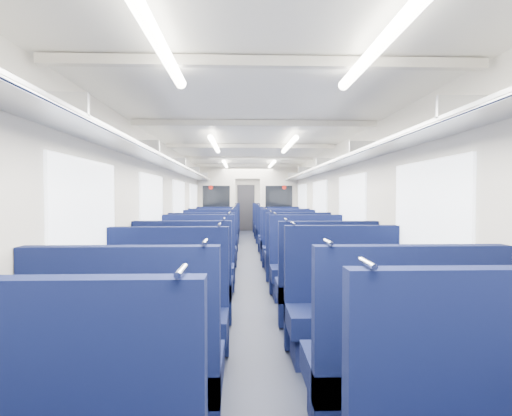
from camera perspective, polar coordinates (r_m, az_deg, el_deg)
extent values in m
cube|color=black|center=(8.54, -0.97, -8.45)|extent=(2.80, 18.00, 0.01)
cube|color=silver|center=(8.45, -0.98, 7.44)|extent=(2.80, 18.00, 0.01)
cube|color=beige|center=(8.50, -10.45, -0.55)|extent=(0.02, 18.00, 2.35)
cube|color=black|center=(8.57, -10.32, -6.07)|extent=(0.03, 17.90, 0.70)
cube|color=beige|center=(8.55, 8.45, -0.53)|extent=(0.02, 18.00, 2.35)
cube|color=black|center=(8.62, 8.32, -6.02)|extent=(0.03, 17.90, 0.70)
cube|color=beige|center=(17.41, -1.46, 0.61)|extent=(2.80, 0.02, 2.35)
cube|color=#B2B5BA|center=(8.49, -9.28, 4.82)|extent=(0.34, 17.40, 0.04)
cylinder|color=silver|center=(8.46, -8.06, 4.70)|extent=(0.02, 17.40, 0.02)
cube|color=#B2B5BA|center=(2.69, -26.36, 13.22)|extent=(0.34, 0.03, 0.14)
cube|color=#B2B5BA|center=(4.57, -15.80, 8.50)|extent=(0.34, 0.03, 0.14)
cube|color=#B2B5BA|center=(6.52, -11.55, 6.47)|extent=(0.34, 0.03, 0.14)
cube|color=#B2B5BA|center=(8.49, -9.28, 5.36)|extent=(0.34, 0.03, 0.14)
cube|color=#B2B5BA|center=(10.47, -7.87, 4.67)|extent=(0.34, 0.03, 0.14)
cube|color=#B2B5BA|center=(12.46, -6.91, 4.19)|extent=(0.34, 0.03, 0.14)
cube|color=#B2B5BA|center=(14.45, -6.22, 3.85)|extent=(0.34, 0.03, 0.14)
cube|color=#B2B5BA|center=(16.45, -5.70, 3.59)|extent=(0.34, 0.03, 0.14)
cube|color=#B2B5BA|center=(8.52, 7.28, 4.82)|extent=(0.34, 17.40, 0.04)
cylinder|color=silver|center=(8.50, 6.07, 4.69)|extent=(0.02, 17.40, 0.02)
cube|color=#B2B5BA|center=(2.81, 27.70, 12.69)|extent=(0.34, 0.03, 0.14)
cube|color=#B2B5BA|center=(4.64, 15.27, 8.39)|extent=(0.34, 0.03, 0.14)
cube|color=#B2B5BA|center=(6.57, 10.08, 6.44)|extent=(0.34, 0.03, 0.14)
cube|color=#B2B5BA|center=(8.53, 7.28, 5.35)|extent=(0.34, 0.03, 0.14)
cube|color=#B2B5BA|center=(10.50, 5.53, 4.67)|extent=(0.34, 0.03, 0.14)
cube|color=#B2B5BA|center=(12.49, 4.34, 4.20)|extent=(0.34, 0.03, 0.14)
cube|color=#B2B5BA|center=(14.48, 3.48, 3.85)|extent=(0.34, 0.03, 0.14)
cube|color=#B2B5BA|center=(16.47, 2.82, 3.59)|extent=(0.34, 0.03, 0.14)
cube|color=white|center=(3.44, -23.13, 0.15)|extent=(0.02, 1.30, 0.75)
cube|color=white|center=(5.64, -14.65, 0.79)|extent=(0.02, 1.30, 0.75)
cube|color=white|center=(7.90, -10.97, 1.05)|extent=(0.02, 1.30, 0.75)
cube|color=white|center=(10.18, -8.93, 1.20)|extent=(0.02, 1.30, 0.75)
cube|color=white|center=(12.96, -7.42, 1.31)|extent=(0.02, 1.30, 0.75)
cube|color=white|center=(15.25, -6.59, 1.37)|extent=(0.02, 1.30, 0.75)
cube|color=white|center=(3.54, 23.42, 0.19)|extent=(0.02, 1.30, 0.75)
cube|color=white|center=(5.71, 13.50, 0.80)|extent=(0.02, 1.30, 0.75)
cube|color=white|center=(7.95, 9.09, 1.07)|extent=(0.02, 1.30, 0.75)
cube|color=white|center=(10.22, 6.63, 1.21)|extent=(0.02, 1.30, 0.75)
cube|color=white|center=(12.99, 4.80, 1.32)|extent=(0.02, 1.30, 0.75)
cube|color=white|center=(15.28, 3.79, 1.38)|extent=(0.02, 1.30, 0.75)
cube|color=beige|center=(2.54, 1.35, 20.21)|extent=(2.70, 0.06, 0.06)
cube|color=beige|center=(4.48, -0.14, 12.06)|extent=(2.70, 0.06, 0.06)
cube|color=beige|center=(6.45, -0.69, 8.87)|extent=(2.70, 0.06, 0.06)
cube|color=beige|center=(8.44, -0.98, 7.17)|extent=(2.70, 0.06, 0.06)
cube|color=beige|center=(10.43, -1.16, 6.13)|extent=(2.70, 0.06, 0.06)
cube|color=beige|center=(12.43, -1.28, 5.41)|extent=(2.70, 0.06, 0.06)
cube|color=beige|center=(14.43, -1.37, 4.90)|extent=(2.70, 0.06, 0.06)
cube|color=beige|center=(16.42, -1.43, 4.51)|extent=(2.70, 0.06, 0.06)
cylinder|color=white|center=(2.09, -14.35, 22.85)|extent=(0.07, 1.60, 0.07)
cylinder|color=white|center=(5.97, -5.94, 8.97)|extent=(0.07, 1.60, 0.07)
cylinder|color=white|center=(9.44, -4.44, 6.28)|extent=(0.07, 1.60, 0.07)
cylinder|color=white|center=(13.93, -3.62, 4.80)|extent=(0.07, 1.60, 0.07)
cylinder|color=white|center=(2.16, 18.12, 22.10)|extent=(0.07, 1.60, 0.07)
cylinder|color=white|center=(5.99, 4.74, 8.94)|extent=(0.07, 1.60, 0.07)
cylinder|color=white|center=(9.46, 2.27, 6.28)|extent=(0.07, 1.60, 0.07)
cylinder|color=white|center=(13.94, 0.92, 4.80)|extent=(0.07, 1.60, 0.07)
cube|color=black|center=(17.35, -1.46, 0.03)|extent=(0.75, 0.06, 2.00)
cube|color=beige|center=(11.19, -5.69, 0.00)|extent=(1.05, 0.08, 2.35)
cube|color=black|center=(11.14, -5.71, 1.15)|extent=(0.76, 0.02, 0.80)
cylinder|color=red|center=(11.14, -6.49, 2.95)|extent=(0.12, 0.01, 0.12)
cube|color=beige|center=(11.21, 3.27, 0.01)|extent=(1.05, 0.08, 2.35)
cube|color=black|center=(11.16, 3.29, 1.16)|extent=(0.76, 0.02, 0.80)
cylinder|color=red|center=(11.17, 4.07, 2.95)|extent=(0.12, 0.01, 0.12)
cube|color=beige|center=(11.18, -1.21, 5.14)|extent=(0.70, 0.08, 0.35)
cylinder|color=silver|center=(1.43, -10.67, -8.85)|extent=(0.02, 0.17, 0.02)
cylinder|color=silver|center=(1.63, 15.73, -7.63)|extent=(0.02, 0.17, 0.02)
cube|color=#0C143D|center=(2.83, -17.17, -21.62)|extent=(1.13, 0.59, 0.19)
cube|color=black|center=(2.94, -17.12, -25.96)|extent=(1.04, 0.47, 0.29)
cube|color=#0C143D|center=(2.53, -18.74, -18.83)|extent=(1.13, 0.11, 1.20)
cylinder|color=silver|center=(2.29, -7.33, -4.87)|extent=(0.02, 0.17, 0.02)
cube|color=#0C143D|center=(2.89, 19.08, -21.12)|extent=(1.13, 0.59, 0.19)
cube|color=black|center=(3.00, 19.03, -25.38)|extent=(1.04, 0.47, 0.29)
cube|color=#0C143D|center=(2.60, 21.14, -18.27)|extent=(1.13, 0.11, 1.20)
cylinder|color=silver|center=(2.31, 10.32, -4.82)|extent=(0.02, 0.17, 0.02)
cube|color=#0C143D|center=(3.68, -13.20, -16.02)|extent=(1.13, 0.59, 0.19)
cube|color=black|center=(3.76, -13.17, -19.53)|extent=(1.04, 0.47, 0.29)
cube|color=#0C143D|center=(3.85, -12.51, -11.61)|extent=(1.13, 0.11, 1.20)
cylinder|color=silver|center=(3.70, -5.26, -2.37)|extent=(0.02, 0.17, 0.02)
cube|color=#0C143D|center=(3.86, 13.15, -15.19)|extent=(1.13, 0.59, 0.19)
cube|color=black|center=(3.93, 13.12, -18.56)|extent=(1.04, 0.47, 0.29)
cube|color=#0C143D|center=(4.02, 12.26, -11.02)|extent=(1.13, 0.11, 1.20)
cylinder|color=silver|center=(3.85, 5.39, -2.21)|extent=(0.02, 0.17, 0.02)
cube|color=#0C143D|center=(4.98, -10.06, -11.29)|extent=(1.13, 0.59, 0.19)
cube|color=black|center=(5.04, -10.04, -13.96)|extent=(1.04, 0.47, 0.29)
cube|color=#0C143D|center=(4.70, -10.49, -9.15)|extent=(1.13, 0.11, 1.20)
cylinder|color=silver|center=(4.58, -4.61, -1.59)|extent=(0.02, 0.17, 0.02)
cube|color=#0C143D|center=(4.93, 9.64, -11.43)|extent=(1.13, 0.59, 0.19)
cube|color=black|center=(4.99, 9.62, -14.13)|extent=(1.04, 0.47, 0.29)
cube|color=#0C143D|center=(4.65, 10.26, -9.28)|extent=(1.13, 0.11, 1.20)
cylinder|color=silver|center=(4.50, 4.33, -1.65)|extent=(0.02, 0.17, 0.02)
cube|color=#0C143D|center=(6.03, -8.59, -9.01)|extent=(1.13, 0.59, 0.19)
cube|color=black|center=(6.08, -8.58, -11.25)|extent=(1.04, 0.47, 0.29)
cube|color=#0C143D|center=(6.23, -8.34, -6.47)|extent=(1.13, 0.11, 1.20)
cylinder|color=silver|center=(6.13, -3.93, -0.75)|extent=(0.02, 0.17, 0.02)
cube|color=#0C143D|center=(5.94, 7.59, -9.17)|extent=(1.13, 0.59, 0.19)
cube|color=black|center=(5.99, 7.58, -11.44)|extent=(1.04, 0.47, 0.29)
cube|color=#0C143D|center=(6.13, 7.22, -6.59)|extent=(1.13, 0.11, 1.20)
cylinder|color=silver|center=(6.02, 2.75, -0.80)|extent=(0.02, 0.17, 0.02)
cube|color=#0C143D|center=(7.12, -7.54, -7.35)|extent=(1.13, 0.59, 0.19)
cube|color=black|center=(7.16, -7.53, -9.27)|extent=(1.04, 0.47, 0.29)
cube|color=#0C143D|center=(6.84, -7.75, -5.73)|extent=(1.13, 0.11, 1.20)
cylinder|color=silver|center=(6.76, -3.74, -0.53)|extent=(0.02, 0.17, 0.02)
cube|color=#0C143D|center=(7.28, 5.78, -7.14)|extent=(1.13, 0.59, 0.19)
cube|color=black|center=(7.32, 5.78, -9.01)|extent=(1.04, 0.47, 0.29)
cube|color=#0C143D|center=(7.01, 6.06, -5.55)|extent=(1.13, 0.11, 1.20)
cylinder|color=silver|center=(6.91, 2.15, -0.47)|extent=(0.02, 0.17, 0.02)
cube|color=#0C143D|center=(8.14, -6.82, -6.21)|extent=(1.13, 0.59, 0.19)
cube|color=black|center=(8.18, -6.81, -7.88)|extent=(1.04, 0.47, 0.29)
cube|color=#0C143D|center=(8.35, -6.68, -4.38)|extent=(1.13, 0.11, 1.20)
cylinder|color=silver|center=(8.28, -3.40, -0.12)|extent=(0.02, 0.17, 0.02)
cube|color=#0C143D|center=(8.14, 4.95, -6.20)|extent=(1.13, 0.59, 0.19)
cube|color=black|center=(8.18, 4.95, -7.87)|extent=(1.04, 0.47, 0.29)
cube|color=#0C143D|center=(8.35, 4.76, -4.38)|extent=(1.13, 0.11, 1.20)
cylinder|color=silver|center=(8.27, 1.48, -0.12)|extent=(0.02, 0.17, 0.02)
cube|color=#0C143D|center=(9.52, -6.10, -5.05)|extent=(1.13, 0.59, 0.19)
cube|color=black|center=(9.56, -6.09, -6.49)|extent=(1.04, 0.47, 0.29)
cube|color=#0C143D|center=(9.26, -6.21, -3.78)|extent=(1.13, 0.11, 1.20)
cylinder|color=silver|center=(9.20, -3.25, 0.06)|extent=(0.02, 0.17, 0.02)
cube|color=#0C143D|center=(9.43, 4.00, -5.11)|extent=(1.13, 0.59, 0.19)
cube|color=black|center=(9.46, 4.00, -6.56)|extent=(1.04, 0.47, 0.29)
cube|color=#0C143D|center=(9.17, 4.16, -3.83)|extent=(1.13, 0.11, 1.20)
cylinder|color=silver|center=(9.09, 1.17, 0.05)|extent=(0.02, 0.17, 0.02)
cube|color=#0C143D|center=(10.44, -5.73, -4.46)|extent=(1.13, 0.59, 0.19)
cube|color=black|center=(10.47, -5.72, -5.77)|extent=(1.04, 0.47, 0.29)
cube|color=#0C143D|center=(10.65, -5.64, -3.06)|extent=(1.13, 0.11, 1.20)
cylinder|color=silver|center=(10.60, -3.07, 0.28)|extent=(0.02, 0.17, 0.02)
cube|color=#0C143D|center=(10.44, 3.42, -4.45)|extent=(1.13, 0.59, 0.19)
cube|color=black|center=(10.47, 3.42, -5.76)|extent=(1.04, 0.47, 0.29)
cube|color=#0C143D|center=(10.66, 3.30, -3.06)|extent=(1.13, 0.11, 1.20)
cylinder|color=silver|center=(10.60, 0.74, 0.28)|extent=(0.02, 0.17, 0.02)
cube|color=#0C143D|center=(12.73, -5.03, -3.35)|extent=(1.13, 0.59, 0.19)
cube|color=black|center=(12.75, -5.03, -4.43)|extent=(1.04, 0.47, 0.29)
cube|color=#0C143D|center=(12.47, -5.10, -2.37)|extent=(1.13, 0.11, 1.20)
cylinder|color=silver|center=(12.42, -2.90, 0.49)|extent=(0.02, 0.17, 0.02)
cube|color=#0C143D|center=(12.75, 2.45, -3.33)|extent=(1.13, 0.59, 0.19)
cube|color=black|center=(12.78, 2.45, -4.41)|extent=(1.04, 0.47, 0.29)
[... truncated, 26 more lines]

